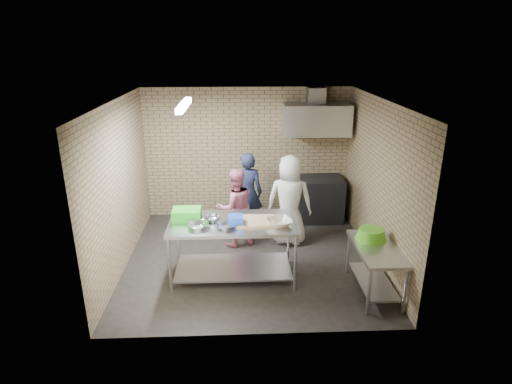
% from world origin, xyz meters
% --- Properties ---
extents(floor, '(4.20, 4.20, 0.00)m').
position_xyz_m(floor, '(0.00, 0.00, 0.00)').
color(floor, black).
rests_on(floor, ground).
extents(ceiling, '(4.20, 4.20, 0.00)m').
position_xyz_m(ceiling, '(0.00, 0.00, 2.70)').
color(ceiling, black).
rests_on(ceiling, ground).
extents(back_wall, '(4.20, 0.06, 2.70)m').
position_xyz_m(back_wall, '(0.00, 2.00, 1.35)').
color(back_wall, '#95805D').
rests_on(back_wall, ground).
extents(front_wall, '(4.20, 0.06, 2.70)m').
position_xyz_m(front_wall, '(0.00, -2.00, 1.35)').
color(front_wall, '#95805D').
rests_on(front_wall, ground).
extents(left_wall, '(0.06, 4.00, 2.70)m').
position_xyz_m(left_wall, '(-2.10, 0.00, 1.35)').
color(left_wall, '#95805D').
rests_on(left_wall, ground).
extents(right_wall, '(0.06, 4.00, 2.70)m').
position_xyz_m(right_wall, '(2.10, 0.00, 1.35)').
color(right_wall, '#95805D').
rests_on(right_wall, ground).
extents(prep_table, '(1.93, 0.97, 0.97)m').
position_xyz_m(prep_table, '(-0.29, -0.61, 0.48)').
color(prep_table, '#B0B2B7').
rests_on(prep_table, floor).
extents(side_counter, '(0.60, 1.20, 0.75)m').
position_xyz_m(side_counter, '(1.80, -1.10, 0.38)').
color(side_counter, silver).
rests_on(side_counter, floor).
extents(stove, '(1.20, 0.70, 0.90)m').
position_xyz_m(stove, '(1.35, 1.65, 0.45)').
color(stove, black).
rests_on(stove, floor).
extents(range_hood, '(1.30, 0.60, 0.60)m').
position_xyz_m(range_hood, '(1.35, 1.70, 2.10)').
color(range_hood, silver).
rests_on(range_hood, back_wall).
extents(hood_duct, '(0.35, 0.30, 0.30)m').
position_xyz_m(hood_duct, '(1.35, 1.85, 2.55)').
color(hood_duct, '#A5A8AD').
rests_on(hood_duct, back_wall).
extents(wall_shelf, '(0.80, 0.20, 0.04)m').
position_xyz_m(wall_shelf, '(1.65, 1.89, 1.92)').
color(wall_shelf, '#3F2B19').
rests_on(wall_shelf, back_wall).
extents(fluorescent_fixture, '(0.10, 1.25, 0.08)m').
position_xyz_m(fluorescent_fixture, '(-1.00, 0.00, 2.64)').
color(fluorescent_fixture, white).
rests_on(fluorescent_fixture, ceiling).
extents(green_crate, '(0.43, 0.32, 0.17)m').
position_xyz_m(green_crate, '(-0.99, -0.49, 1.05)').
color(green_crate, green).
rests_on(green_crate, prep_table).
extents(blue_tub, '(0.21, 0.21, 0.14)m').
position_xyz_m(blue_tub, '(-0.24, -0.71, 1.04)').
color(blue_tub, blue).
rests_on(blue_tub, prep_table).
extents(cutting_board, '(0.59, 0.45, 0.03)m').
position_xyz_m(cutting_board, '(0.06, -0.63, 0.98)').
color(cutting_board, tan).
rests_on(cutting_board, prep_table).
extents(mixing_bowl_a, '(0.38, 0.38, 0.07)m').
position_xyz_m(mixing_bowl_a, '(-0.79, -0.81, 1.00)').
color(mixing_bowl_a, silver).
rests_on(mixing_bowl_a, prep_table).
extents(mixing_bowl_b, '(0.29, 0.29, 0.07)m').
position_xyz_m(mixing_bowl_b, '(-0.59, -0.56, 1.00)').
color(mixing_bowl_b, '#AEB0B5').
rests_on(mixing_bowl_b, prep_table).
extents(mixing_bowl_c, '(0.35, 0.35, 0.07)m').
position_xyz_m(mixing_bowl_c, '(-0.39, -0.83, 1.00)').
color(mixing_bowl_c, '#B8BCC0').
rests_on(mixing_bowl_c, prep_table).
extents(ceramic_bowl, '(0.46, 0.46, 0.09)m').
position_xyz_m(ceramic_bowl, '(0.41, -0.76, 1.01)').
color(ceramic_bowl, beige).
rests_on(ceramic_bowl, prep_table).
extents(green_basin, '(0.46, 0.46, 0.17)m').
position_xyz_m(green_basin, '(1.78, -0.85, 0.83)').
color(green_basin, '#59C626').
rests_on(green_basin, side_counter).
extents(bottle_red, '(0.07, 0.07, 0.18)m').
position_xyz_m(bottle_red, '(1.40, 1.89, 2.03)').
color(bottle_red, '#B22619').
rests_on(bottle_red, wall_shelf).
extents(bottle_green, '(0.06, 0.06, 0.15)m').
position_xyz_m(bottle_green, '(1.80, 1.89, 2.02)').
color(bottle_green, green).
rests_on(bottle_green, wall_shelf).
extents(man_navy, '(0.60, 0.41, 1.60)m').
position_xyz_m(man_navy, '(-0.02, 1.13, 0.80)').
color(man_navy, black).
rests_on(man_navy, floor).
extents(woman_pink, '(0.85, 0.75, 1.46)m').
position_xyz_m(woman_pink, '(-0.26, 0.55, 0.73)').
color(woman_pink, '#C76985').
rests_on(woman_pink, floor).
extents(woman_white, '(0.89, 0.66, 1.67)m').
position_xyz_m(woman_white, '(0.73, 0.61, 0.83)').
color(woman_white, white).
rests_on(woman_white, floor).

